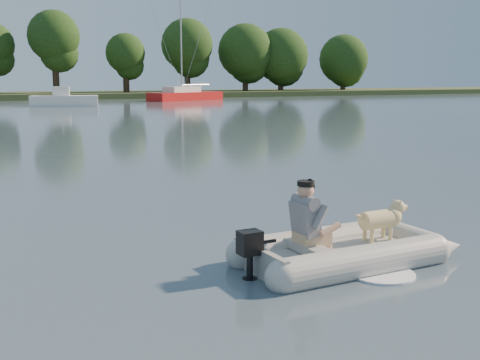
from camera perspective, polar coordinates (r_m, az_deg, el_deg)
name	(u,v)px	position (r m, az deg, el deg)	size (l,w,h in m)	color
water	(294,255)	(8.55, 5.11, -7.09)	(160.00, 160.00, 0.00)	slate
shore_bank	(19,96)	(69.33, -20.21, 7.46)	(160.00, 12.00, 0.70)	#47512D
treeline	(73,49)	(68.99, -15.56, 11.90)	(84.66, 7.35, 9.27)	#332316
dinghy	(347,224)	(8.21, 10.11, -4.12)	(4.12, 2.70, 1.25)	#999994
man	(306,216)	(7.85, 6.32, -3.40)	(0.65, 0.56, 0.97)	slate
dog	(378,223)	(8.62, 12.96, -3.97)	(0.84, 0.30, 0.56)	tan
outboard_motor	(250,257)	(7.48, 0.93, -7.32)	(0.37, 0.26, 0.71)	black
motorboat	(64,93)	(51.35, -16.34, 7.92)	(5.51, 2.12, 2.33)	white
sailboat	(185,95)	(60.89, -5.22, 8.00)	(8.43, 5.56, 11.20)	red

